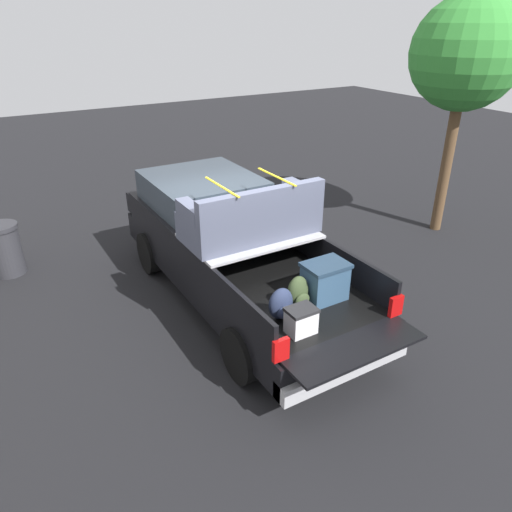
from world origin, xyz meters
TOP-DOWN VIEW (x-y plane):
  - ground_plane at (0.00, 0.00)m, footprint 40.00×40.00m
  - pickup_truck at (0.35, -0.00)m, footprint 6.05×2.06m
  - tree_background at (0.40, -5.34)m, footprint 2.17×2.17m
  - trash_can at (3.03, 3.21)m, footprint 0.60×0.60m

SIDE VIEW (x-z plane):
  - ground_plane at x=0.00m, z-range 0.00..0.00m
  - trash_can at x=3.03m, z-range 0.01..0.99m
  - pickup_truck at x=0.35m, z-range -0.16..2.07m
  - tree_background at x=0.40m, z-range 1.27..6.04m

